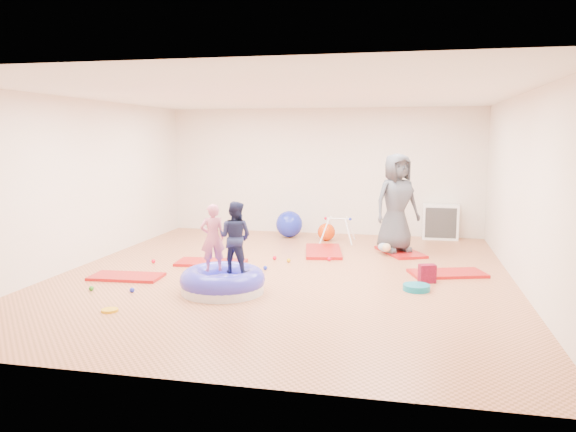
# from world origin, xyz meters

# --- Properties ---
(room) EXTENTS (7.01, 8.01, 2.81)m
(room) POSITION_xyz_m (0.00, 0.00, 1.40)
(room) COLOR #C87A54
(room) RESTS_ON ground
(gym_mat_front_left) EXTENTS (1.12, 0.61, 0.05)m
(gym_mat_front_left) POSITION_xyz_m (-2.34, -0.72, 0.02)
(gym_mat_front_left) COLOR #A90022
(gym_mat_front_left) RESTS_ON ground
(gym_mat_mid_left) EXTENTS (1.21, 0.67, 0.05)m
(gym_mat_mid_left) POSITION_xyz_m (-1.39, 0.49, 0.02)
(gym_mat_mid_left) COLOR #A90022
(gym_mat_mid_left) RESTS_ON ground
(gym_mat_center_back) EXTENTS (0.87, 1.40, 0.05)m
(gym_mat_center_back) POSITION_xyz_m (0.35, 1.83, 0.03)
(gym_mat_center_back) COLOR #A90022
(gym_mat_center_back) RESTS_ON ground
(gym_mat_right) EXTENTS (1.28, 0.91, 0.05)m
(gym_mat_right) POSITION_xyz_m (2.53, 0.55, 0.02)
(gym_mat_right) COLOR #A90022
(gym_mat_right) RESTS_ON ground
(gym_mat_rear_right) EXTENTS (1.02, 1.29, 0.05)m
(gym_mat_rear_right) POSITION_xyz_m (1.77, 2.10, 0.02)
(gym_mat_rear_right) COLOR #A90022
(gym_mat_rear_right) RESTS_ON ground
(inflatable_cushion) EXTENTS (1.20, 1.20, 0.38)m
(inflatable_cushion) POSITION_xyz_m (-0.62, -1.16, 0.15)
(inflatable_cushion) COLOR silver
(inflatable_cushion) RESTS_ON ground
(child_pink) EXTENTS (0.41, 0.36, 0.95)m
(child_pink) POSITION_xyz_m (-0.76, -1.14, 0.82)
(child_pink) COLOR #DD6E8C
(child_pink) RESTS_ON inflatable_cushion
(child_navy) EXTENTS (0.54, 0.46, 1.00)m
(child_navy) POSITION_xyz_m (-0.43, -1.17, 0.84)
(child_navy) COLOR #1B2045
(child_navy) RESTS_ON inflatable_cushion
(adult_caregiver) EXTENTS (1.06, 0.98, 1.82)m
(adult_caregiver) POSITION_xyz_m (1.68, 2.07, 0.96)
(adult_caregiver) COLOR #3D4048
(adult_caregiver) RESTS_ON gym_mat_rear_right
(infant) EXTENTS (0.33, 0.33, 0.19)m
(infant) POSITION_xyz_m (1.53, 1.88, 0.15)
(infant) COLOR #A2BBCF
(infant) RESTS_ON gym_mat_rear_right
(ball_pit_balls) EXTENTS (3.10, 2.70, 0.07)m
(ball_pit_balls) POSITION_xyz_m (-1.01, 0.08, 0.04)
(ball_pit_balls) COLOR red
(ball_pit_balls) RESTS_ON ground
(exercise_ball_blue) EXTENTS (0.58, 0.58, 0.58)m
(exercise_ball_blue) POSITION_xyz_m (-0.63, 3.33, 0.29)
(exercise_ball_blue) COLOR #1824AF
(exercise_ball_blue) RESTS_ON ground
(exercise_ball_orange) EXTENTS (0.37, 0.37, 0.37)m
(exercise_ball_orange) POSITION_xyz_m (0.22, 3.09, 0.18)
(exercise_ball_orange) COLOR #D83905
(exercise_ball_orange) RESTS_ON ground
(infant_play_gym) EXTENTS (0.68, 0.65, 0.52)m
(infant_play_gym) POSITION_xyz_m (0.49, 2.87, 0.35)
(infant_play_gym) COLOR white
(infant_play_gym) RESTS_ON ground
(cube_shelf) EXTENTS (0.74, 0.37, 0.74)m
(cube_shelf) POSITION_xyz_m (2.57, 3.79, 0.37)
(cube_shelf) COLOR white
(cube_shelf) RESTS_ON ground
(balance_disc) EXTENTS (0.38, 0.38, 0.09)m
(balance_disc) POSITION_xyz_m (2.04, -0.50, 0.04)
(balance_disc) COLOR #0D758E
(balance_disc) RESTS_ON ground
(backpack) EXTENTS (0.27, 0.22, 0.28)m
(backpack) POSITION_xyz_m (2.20, -0.01, 0.14)
(backpack) COLOR #C00834
(backpack) RESTS_ON ground
(yellow_toy) EXTENTS (0.21, 0.21, 0.03)m
(yellow_toy) POSITION_xyz_m (-1.72, -2.30, 0.02)
(yellow_toy) COLOR #E4A30A
(yellow_toy) RESTS_ON ground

